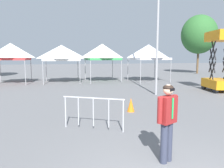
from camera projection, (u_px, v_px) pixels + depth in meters
canopy_tent_far_left at (11, 52)px, 18.55m from camera, size 3.10×3.10×3.60m
canopy_tent_left_of_center at (62, 53)px, 19.45m from camera, size 3.42×3.42×3.47m
canopy_tent_behind_left at (102, 52)px, 20.37m from camera, size 3.15×3.15×3.65m
canopy_tent_behind_center at (149, 52)px, 20.53m from camera, size 3.38×3.38×3.59m
scissor_lift at (219, 73)px, 14.56m from camera, size 1.92×2.57×4.12m
person_foreground at (167, 118)px, 4.67m from camera, size 0.60×0.39×1.78m
light_pole_near_lift at (158, 3)px, 12.62m from camera, size 0.36×0.36×10.05m
tree_behind_tents_left at (199, 35)px, 29.76m from camera, size 4.94×4.94×8.27m
crowd_barrier_mid_lot at (93, 107)px, 6.83m from camera, size 1.84×1.09×1.08m
traffic_cone_lot_center at (131, 105)px, 9.16m from camera, size 0.32×0.32×0.60m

